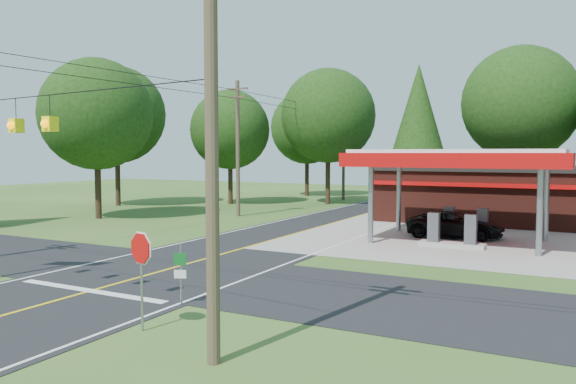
% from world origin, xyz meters
% --- Properties ---
extents(ground, '(120.00, 120.00, 0.00)m').
position_xyz_m(ground, '(0.00, 0.00, 0.00)').
color(ground, '#2D561E').
rests_on(ground, ground).
extents(main_highway, '(8.00, 120.00, 0.02)m').
position_xyz_m(main_highway, '(0.00, 0.00, 0.01)').
color(main_highway, black).
rests_on(main_highway, ground).
extents(cross_road, '(70.00, 7.00, 0.02)m').
position_xyz_m(cross_road, '(0.00, 0.00, 0.01)').
color(cross_road, black).
rests_on(cross_road, ground).
extents(lane_center_yellow, '(0.15, 110.00, 0.00)m').
position_xyz_m(lane_center_yellow, '(0.00, 0.00, 0.03)').
color(lane_center_yellow, yellow).
rests_on(lane_center_yellow, main_highway).
extents(gas_canopy, '(10.60, 7.40, 4.88)m').
position_xyz_m(gas_canopy, '(9.00, 13.00, 4.27)').
color(gas_canopy, gray).
rests_on(gas_canopy, ground).
extents(convenience_store, '(16.40, 7.55, 3.80)m').
position_xyz_m(convenience_store, '(10.00, 22.98, 1.92)').
color(convenience_store, '#521F17').
rests_on(convenience_store, ground).
extents(utility_pole_near_right, '(1.80, 0.30, 11.50)m').
position_xyz_m(utility_pole_near_right, '(7.50, -7.00, 5.96)').
color(utility_pole_near_right, '#473828').
rests_on(utility_pole_near_right, ground).
extents(utility_pole_far_left, '(1.80, 0.30, 10.00)m').
position_xyz_m(utility_pole_far_left, '(-8.00, 18.00, 5.20)').
color(utility_pole_far_left, '#473828').
rests_on(utility_pole_far_left, ground).
extents(utility_pole_north, '(0.30, 0.30, 9.50)m').
position_xyz_m(utility_pole_north, '(-6.50, 35.00, 4.75)').
color(utility_pole_north, '#473828').
rests_on(utility_pole_north, ground).
extents(overhead_beacons, '(17.04, 2.04, 1.03)m').
position_xyz_m(overhead_beacons, '(-1.00, -6.00, 6.21)').
color(overhead_beacons, black).
rests_on(overhead_beacons, ground).
extents(treeline_backdrop, '(70.27, 51.59, 13.30)m').
position_xyz_m(treeline_backdrop, '(0.82, 24.01, 7.49)').
color(treeline_backdrop, '#332316').
rests_on(treeline_backdrop, ground).
extents(suv_car, '(5.53, 5.53, 1.44)m').
position_xyz_m(suv_car, '(8.50, 14.50, 0.72)').
color(suv_car, black).
rests_on(suv_car, ground).
extents(octagonal_stop_sign, '(0.90, 0.26, 2.67)m').
position_xyz_m(octagonal_stop_sign, '(4.50, -6.01, 2.01)').
color(octagonal_stop_sign, gray).
rests_on(octagonal_stop_sign, ground).
extents(route_sign_post, '(0.36, 0.18, 1.87)m').
position_xyz_m(route_sign_post, '(3.80, -3.52, 1.10)').
color(route_sign_post, gray).
rests_on(route_sign_post, ground).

